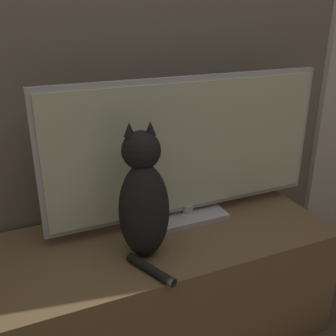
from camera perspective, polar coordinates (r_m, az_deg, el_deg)
tv_stand at (r=1.57m, az=-3.03°, el=-17.40°), size 1.38×0.52×0.46m
tv at (r=1.47m, az=2.96°, el=2.59°), size 1.10×0.17×0.55m
cat at (r=1.27m, az=-3.59°, el=-4.72°), size 0.19×0.30×0.45m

